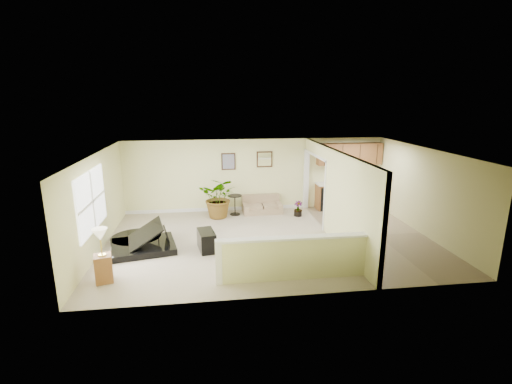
{
  "coord_description": "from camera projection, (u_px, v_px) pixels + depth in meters",
  "views": [
    {
      "loc": [
        -1.67,
        -9.57,
        3.9
      ],
      "look_at": [
        -0.34,
        0.4,
        1.31
      ],
      "focal_mm": 26.0,
      "sensor_mm": 36.0,
      "label": 1
    }
  ],
  "objects": [
    {
      "name": "loveseat",
      "position": [
        262.0,
        204.0,
        12.85
      ],
      "size": [
        1.35,
        0.79,
        0.76
      ],
      "rotation": [
        0.0,
        0.0,
        0.03
      ],
      "color": "#9F8465",
      "rests_on": "floor"
    },
    {
      "name": "small_plant",
      "position": [
        298.0,
        210.0,
        12.44
      ],
      "size": [
        0.38,
        0.38,
        0.51
      ],
      "color": "black",
      "rests_on": "floor"
    },
    {
      "name": "floor",
      "position": [
        270.0,
        240.0,
        10.37
      ],
      "size": [
        9.0,
        9.0,
        0.0
      ],
      "primitive_type": "plane",
      "color": "#BAAA91",
      "rests_on": "ground"
    },
    {
      "name": "kitchen_vinyl",
      "position": [
        377.0,
        235.0,
        10.77
      ],
      "size": [
        2.7,
        6.0,
        0.01
      ],
      "primitive_type": "cube",
      "color": "gray",
      "rests_on": "floor"
    },
    {
      "name": "accent_table",
      "position": [
        235.0,
        202.0,
        12.53
      ],
      "size": [
        0.47,
        0.47,
        0.68
      ],
      "color": "black",
      "rests_on": "floor"
    },
    {
      "name": "wall_mirror",
      "position": [
        265.0,
        159.0,
        12.81
      ],
      "size": [
        0.55,
        0.04,
        0.55
      ],
      "color": "#362013",
      "rests_on": "back_wall"
    },
    {
      "name": "piano_bench",
      "position": [
        206.0,
        241.0,
        9.67
      ],
      "size": [
        0.52,
        0.83,
        0.51
      ],
      "primitive_type": "cube",
      "rotation": [
        0.0,
        0.0,
        0.18
      ],
      "color": "black",
      "rests_on": "floor"
    },
    {
      "name": "front_wall",
      "position": [
        297.0,
        238.0,
        7.18
      ],
      "size": [
        9.0,
        0.04,
        2.5
      ],
      "primitive_type": "cube",
      "color": "beige",
      "rests_on": "floor"
    },
    {
      "name": "kitchen_cabinets",
      "position": [
        346.0,
        184.0,
        13.18
      ],
      "size": [
        2.36,
        0.65,
        2.33
      ],
      "color": "brown",
      "rests_on": "floor"
    },
    {
      "name": "piano",
      "position": [
        141.0,
        225.0,
        9.73
      ],
      "size": [
        2.08,
        2.1,
        1.5
      ],
      "rotation": [
        0.0,
        0.0,
        0.21
      ],
      "color": "black",
      "rests_on": "floor"
    },
    {
      "name": "interior_partition",
      "position": [
        331.0,
        194.0,
        10.54
      ],
      "size": [
        0.18,
        5.99,
        2.5
      ],
      "color": "beige",
      "rests_on": "floor"
    },
    {
      "name": "palm_plant",
      "position": [
        220.0,
        198.0,
        12.19
      ],
      "size": [
        1.51,
        1.4,
        1.37
      ],
      "color": "black",
      "rests_on": "floor"
    },
    {
      "name": "ceiling",
      "position": [
        271.0,
        152.0,
        9.75
      ],
      "size": [
        9.0,
        6.0,
        0.04
      ],
      "primitive_type": "cube",
      "color": "silver",
      "rests_on": "back_wall"
    },
    {
      "name": "left_wall",
      "position": [
        97.0,
        203.0,
        9.48
      ],
      "size": [
        0.04,
        6.0,
        2.5
      ],
      "primitive_type": "cube",
      "color": "beige",
      "rests_on": "floor"
    },
    {
      "name": "left_window",
      "position": [
        91.0,
        201.0,
        8.96
      ],
      "size": [
        0.05,
        2.15,
        1.45
      ],
      "primitive_type": "cube",
      "color": "white",
      "rests_on": "left_wall"
    },
    {
      "name": "back_wall",
      "position": [
        256.0,
        175.0,
        12.94
      ],
      "size": [
        9.0,
        0.04,
        2.5
      ],
      "primitive_type": "cube",
      "color": "beige",
      "rests_on": "floor"
    },
    {
      "name": "wall_art_left",
      "position": [
        228.0,
        162.0,
        12.66
      ],
      "size": [
        0.48,
        0.04,
        0.58
      ],
      "color": "#362013",
      "rests_on": "back_wall"
    },
    {
      "name": "pony_half_wall",
      "position": [
        291.0,
        257.0,
        8.04
      ],
      "size": [
        3.42,
        0.22,
        1.0
      ],
      "color": "beige",
      "rests_on": "floor"
    },
    {
      "name": "right_wall",
      "position": [
        425.0,
        192.0,
        10.63
      ],
      "size": [
        0.04,
        6.0,
        2.5
      ],
      "primitive_type": "cube",
      "color": "beige",
      "rests_on": "floor"
    },
    {
      "name": "lamp_stand",
      "position": [
        103.0,
        259.0,
        7.94
      ],
      "size": [
        0.43,
        0.43,
        1.22
      ],
      "color": "brown",
      "rests_on": "floor"
    }
  ]
}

